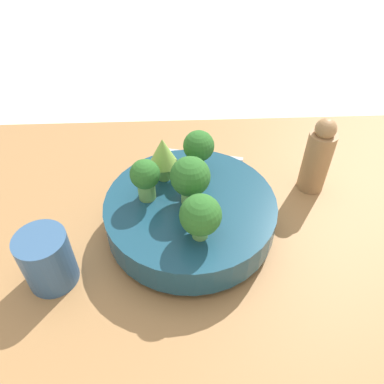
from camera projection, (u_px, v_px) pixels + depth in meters
The scene contains 11 objects.
ground_plane at pixel (191, 256), 0.62m from camera, with size 6.00×6.00×0.00m, color beige.
table at pixel (191, 249), 0.61m from camera, with size 1.03×0.72×0.03m.
bowl at pixel (192, 214), 0.59m from camera, with size 0.27×0.27×0.06m.
broccoli_floret_center at pixel (192, 178), 0.54m from camera, with size 0.06×0.06×0.08m.
broccoli_floret_front at pixel (199, 147), 0.60m from camera, with size 0.05×0.05×0.08m.
romanesco_piece_near at pixel (163, 154), 0.58m from camera, with size 0.05×0.05×0.08m.
broccoli_floret_right at pixel (145, 177), 0.55m from camera, with size 0.05×0.05×0.07m.
broccoli_floret_back at pixel (200, 216), 0.50m from camera, with size 0.06×0.06×0.07m.
cup at pixel (47, 260), 0.52m from camera, with size 0.07×0.07×0.09m.
pepper_mill at pixel (318, 157), 0.65m from camera, with size 0.05×0.05×0.14m.
fork at pixel (203, 155), 0.76m from camera, with size 0.16×0.05×0.01m.
Camera 1 is at (0.02, 0.38, 0.50)m, focal length 35.00 mm.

